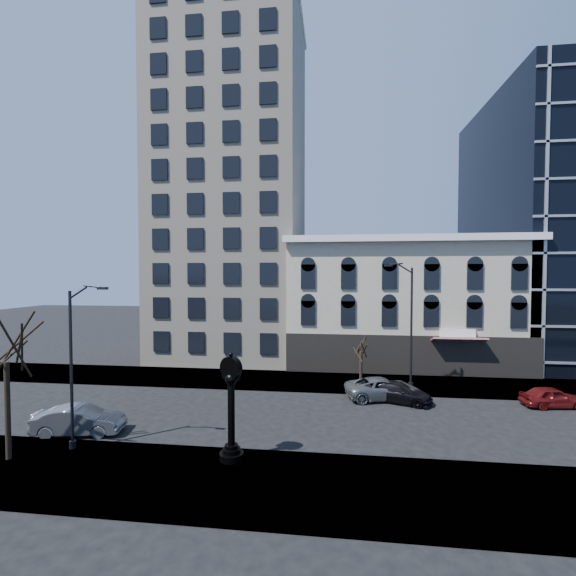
# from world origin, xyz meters

# --- Properties ---
(ground) EXTENTS (160.00, 160.00, 0.00)m
(ground) POSITION_xyz_m (0.00, 0.00, 0.00)
(ground) COLOR black
(ground) RESTS_ON ground
(sidewalk_far) EXTENTS (160.00, 6.00, 0.12)m
(sidewalk_far) POSITION_xyz_m (0.00, 8.00, 0.06)
(sidewalk_far) COLOR gray
(sidewalk_far) RESTS_ON ground
(sidewalk_near) EXTENTS (160.00, 6.00, 0.12)m
(sidewalk_near) POSITION_xyz_m (0.00, -8.00, 0.06)
(sidewalk_near) COLOR gray
(sidewalk_near) RESTS_ON ground
(cream_tower) EXTENTS (15.90, 15.40, 42.50)m
(cream_tower) POSITION_xyz_m (-6.11, 18.88, 19.32)
(cream_tower) COLOR beige
(cream_tower) RESTS_ON ground
(victorian_row) EXTENTS (22.60, 11.19, 12.50)m
(victorian_row) POSITION_xyz_m (12.00, 15.89, 6.00)
(victorian_row) COLOR #BAB299
(victorian_row) RESTS_ON ground
(street_clock) EXTENTS (1.17, 1.17, 5.16)m
(street_clock) POSITION_xyz_m (0.49, -6.17, 2.46)
(street_clock) COLOR black
(street_clock) RESTS_ON sidewalk_near
(street_lamp_near) EXTENTS (2.20, 0.47, 8.51)m
(street_lamp_near) POSITION_xyz_m (-7.26, -6.06, 6.54)
(street_lamp_near) COLOR black
(street_lamp_near) RESTS_ON sidewalk_near
(street_lamp_far) EXTENTS (2.53, 0.88, 9.95)m
(street_lamp_far) POSITION_xyz_m (10.62, 6.62, 7.63)
(street_lamp_far) COLOR black
(street_lamp_far) RESTS_ON sidewalk_far
(bare_tree_near) EXTENTS (4.40, 4.40, 7.56)m
(bare_tree_near) POSITION_xyz_m (-10.17, -7.42, 5.83)
(bare_tree_near) COLOR black
(bare_tree_near) RESTS_ON sidewalk_near
(bare_tree_far) EXTENTS (2.42, 2.42, 4.15)m
(bare_tree_far) POSITION_xyz_m (7.54, 7.68, 3.24)
(bare_tree_far) COLOR black
(bare_tree_far) RESTS_ON sidewalk_far
(car_near_a) EXTENTS (4.07, 2.07, 1.33)m
(car_near_a) POSITION_xyz_m (-10.08, -3.31, 0.66)
(car_near_a) COLOR silver
(car_near_a) RESTS_ON ground
(car_near_b) EXTENTS (4.96, 2.49, 1.56)m
(car_near_b) POSITION_xyz_m (-8.86, -4.08, 0.78)
(car_near_b) COLOR #595B60
(car_near_b) RESTS_ON ground
(car_far_a) EXTENTS (5.85, 3.63, 1.51)m
(car_far_a) POSITION_xyz_m (8.90, 4.23, 0.76)
(car_far_a) COLOR #595B60
(car_far_a) RESTS_ON ground
(car_far_b) EXTENTS (5.14, 3.45, 1.38)m
(car_far_b) POSITION_xyz_m (9.79, 3.69, 0.69)
(car_far_b) COLOR black
(car_far_b) RESTS_ON ground
(car_far_c) EXTENTS (4.17, 2.09, 1.36)m
(car_far_c) POSITION_xyz_m (20.07, 3.84, 0.68)
(car_far_c) COLOR maroon
(car_far_c) RESTS_ON ground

